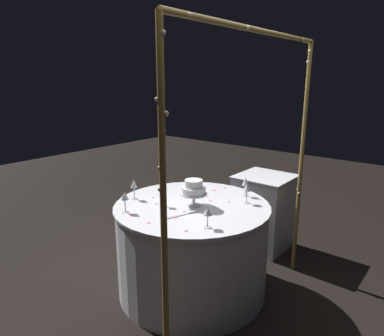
{
  "coord_description": "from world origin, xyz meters",
  "views": [
    {
      "loc": [
        2.08,
        1.7,
        1.79
      ],
      "look_at": [
        0.0,
        0.0,
        1.1
      ],
      "focal_mm": 32.33,
      "sensor_mm": 36.0,
      "label": 1
    }
  ],
  "objects_px": {
    "wine_glass_1": "(134,185)",
    "wine_glass_4": "(125,197)",
    "wine_glass_2": "(247,189)",
    "cake_knife": "(184,214)",
    "decorative_arch": "(253,143)",
    "wine_glass_5": "(208,213)",
    "wine_glass_3": "(163,193)",
    "tiered_cake": "(194,189)",
    "wine_glass_0": "(245,182)",
    "side_table": "(263,211)",
    "main_table": "(192,247)"
  },
  "relations": [
    {
      "from": "wine_glass_1",
      "to": "wine_glass_4",
      "type": "bearing_deg",
      "value": 35.42
    },
    {
      "from": "wine_glass_2",
      "to": "cake_knife",
      "type": "xyz_separation_m",
      "value": [
        0.52,
        -0.24,
        -0.12
      ]
    },
    {
      "from": "decorative_arch",
      "to": "wine_glass_5",
      "type": "distance_m",
      "value": 0.57
    },
    {
      "from": "wine_glass_5",
      "to": "wine_glass_3",
      "type": "bearing_deg",
      "value": -101.85
    },
    {
      "from": "tiered_cake",
      "to": "wine_glass_3",
      "type": "distance_m",
      "value": 0.25
    },
    {
      "from": "wine_glass_1",
      "to": "cake_knife",
      "type": "xyz_separation_m",
      "value": [
        0.0,
        0.57,
        -0.12
      ]
    },
    {
      "from": "cake_knife",
      "to": "tiered_cake",
      "type": "bearing_deg",
      "value": -162.02
    },
    {
      "from": "cake_knife",
      "to": "wine_glass_0",
      "type": "bearing_deg",
      "value": 168.72
    },
    {
      "from": "wine_glass_4",
      "to": "wine_glass_1",
      "type": "bearing_deg",
      "value": -144.58
    },
    {
      "from": "cake_knife",
      "to": "wine_glass_5",
      "type": "bearing_deg",
      "value": 74.98
    },
    {
      "from": "side_table",
      "to": "wine_glass_4",
      "type": "bearing_deg",
      "value": -13.51
    },
    {
      "from": "wine_glass_1",
      "to": "wine_glass_2",
      "type": "xyz_separation_m",
      "value": [
        -0.52,
        0.8,
        -0.01
      ]
    },
    {
      "from": "main_table",
      "to": "decorative_arch",
      "type": "bearing_deg",
      "value": 89.99
    },
    {
      "from": "side_table",
      "to": "wine_glass_1",
      "type": "relative_size",
      "value": 4.62
    },
    {
      "from": "wine_glass_1",
      "to": "tiered_cake",
      "type": "bearing_deg",
      "value": 111.12
    },
    {
      "from": "wine_glass_1",
      "to": "wine_glass_3",
      "type": "distance_m",
      "value": 0.32
    },
    {
      "from": "tiered_cake",
      "to": "wine_glass_1",
      "type": "height_order",
      "value": "tiered_cake"
    },
    {
      "from": "side_table",
      "to": "wine_glass_2",
      "type": "height_order",
      "value": "wine_glass_2"
    },
    {
      "from": "wine_glass_5",
      "to": "wine_glass_2",
      "type": "bearing_deg",
      "value": -175.92
    },
    {
      "from": "wine_glass_5",
      "to": "cake_knife",
      "type": "distance_m",
      "value": 0.31
    },
    {
      "from": "tiered_cake",
      "to": "wine_glass_1",
      "type": "relative_size",
      "value": 1.27
    },
    {
      "from": "wine_glass_4",
      "to": "wine_glass_3",
      "type": "bearing_deg",
      "value": 154.38
    },
    {
      "from": "wine_glass_2",
      "to": "wine_glass_4",
      "type": "bearing_deg",
      "value": -39.04
    },
    {
      "from": "wine_glass_1",
      "to": "wine_glass_5",
      "type": "relative_size",
      "value": 1.18
    },
    {
      "from": "wine_glass_2",
      "to": "wine_glass_4",
      "type": "xyz_separation_m",
      "value": [
        0.77,
        -0.63,
        0.0
      ]
    },
    {
      "from": "tiered_cake",
      "to": "wine_glass_3",
      "type": "height_order",
      "value": "tiered_cake"
    },
    {
      "from": "side_table",
      "to": "wine_glass_0",
      "type": "relative_size",
      "value": 4.75
    },
    {
      "from": "wine_glass_3",
      "to": "wine_glass_0",
      "type": "bearing_deg",
      "value": 148.78
    },
    {
      "from": "main_table",
      "to": "wine_glass_1",
      "type": "bearing_deg",
      "value": -65.83
    },
    {
      "from": "decorative_arch",
      "to": "wine_glass_4",
      "type": "distance_m",
      "value": 1.06
    },
    {
      "from": "side_table",
      "to": "wine_glass_2",
      "type": "xyz_separation_m",
      "value": [
        0.81,
        0.25,
        0.51
      ]
    },
    {
      "from": "tiered_cake",
      "to": "wine_glass_5",
      "type": "distance_m",
      "value": 0.44
    },
    {
      "from": "main_table",
      "to": "cake_knife",
      "type": "xyz_separation_m",
      "value": [
        0.21,
        0.1,
        0.4
      ]
    },
    {
      "from": "wine_glass_2",
      "to": "wine_glass_5",
      "type": "relative_size",
      "value": 1.09
    },
    {
      "from": "side_table",
      "to": "cake_knife",
      "type": "height_order",
      "value": "side_table"
    },
    {
      "from": "wine_glass_1",
      "to": "wine_glass_5",
      "type": "xyz_separation_m",
      "value": [
        0.08,
        0.85,
        -0.02
      ]
    },
    {
      "from": "cake_knife",
      "to": "decorative_arch",
      "type": "bearing_deg",
      "value": 115.19
    },
    {
      "from": "decorative_arch",
      "to": "wine_glass_1",
      "type": "xyz_separation_m",
      "value": [
        0.21,
        -1.02,
        -0.45
      ]
    },
    {
      "from": "decorative_arch",
      "to": "wine_glass_2",
      "type": "bearing_deg",
      "value": -145.39
    },
    {
      "from": "wine_glass_2",
      "to": "wine_glass_0",
      "type": "bearing_deg",
      "value": -145.94
    },
    {
      "from": "decorative_arch",
      "to": "side_table",
      "type": "distance_m",
      "value": 1.54
    },
    {
      "from": "side_table",
      "to": "wine_glass_1",
      "type": "distance_m",
      "value": 1.53
    },
    {
      "from": "side_table",
      "to": "tiered_cake",
      "type": "bearing_deg",
      "value": -2.72
    },
    {
      "from": "main_table",
      "to": "wine_glass_1",
      "type": "relative_size",
      "value": 7.43
    },
    {
      "from": "wine_glass_5",
      "to": "decorative_arch",
      "type": "bearing_deg",
      "value": 149.12
    },
    {
      "from": "decorative_arch",
      "to": "wine_glass_5",
      "type": "bearing_deg",
      "value": -30.88
    },
    {
      "from": "decorative_arch",
      "to": "tiered_cake",
      "type": "height_order",
      "value": "decorative_arch"
    },
    {
      "from": "side_table",
      "to": "cake_knife",
      "type": "distance_m",
      "value": 1.39
    },
    {
      "from": "wine_glass_4",
      "to": "wine_glass_5",
      "type": "height_order",
      "value": "wine_glass_4"
    },
    {
      "from": "decorative_arch",
      "to": "side_table",
      "type": "relative_size",
      "value": 2.63
    }
  ]
}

